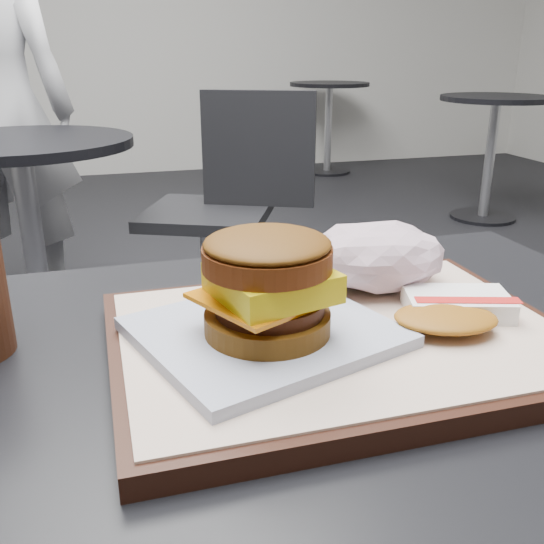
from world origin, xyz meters
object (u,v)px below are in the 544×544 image
Objects in this scene: neighbor_table at (27,201)px; hash_brown at (452,310)px; serving_tray at (340,340)px; breakfast_sandwich at (267,296)px; neighbor_chair at (225,199)px; crumpled_wrapper at (376,256)px.

hash_brown is at bearing -72.81° from neighbor_table.
serving_tray is 1.69m from neighbor_table.
neighbor_chair is at bearing 79.27° from breakfast_sandwich.
crumpled_wrapper is (0.07, 0.08, 0.04)m from serving_tray.
crumpled_wrapper is at bearing 106.44° from hash_brown.
breakfast_sandwich is at bearing -100.73° from neighbor_chair.
neighbor_chair is (0.25, 1.64, -0.27)m from serving_tray.
crumpled_wrapper is 0.16× the size of neighbor_chair.
serving_tray is at bearing -98.53° from neighbor_chair.
serving_tray is 0.43× the size of neighbor_chair.
neighbor_chair is (0.15, 1.65, -0.29)m from hash_brown.
neighbor_table is at bearing 107.19° from hash_brown.
breakfast_sandwich is 0.31× the size of neighbor_table.
hash_brown is 0.93× the size of crumpled_wrapper.
neighbor_chair reaches higher than serving_tray.
serving_tray is 2.71× the size of crumpled_wrapper.
breakfast_sandwich is 1.66× the size of crumpled_wrapper.
neighbor_chair is at bearing 84.89° from hash_brown.
neighbor_table is at bearing 101.87° from breakfast_sandwich.
crumpled_wrapper reaches higher than hash_brown.
breakfast_sandwich is 0.26× the size of neighbor_chair.
crumpled_wrapper is (-0.03, 0.10, 0.02)m from hash_brown.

